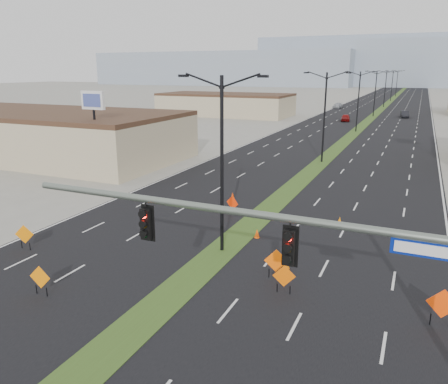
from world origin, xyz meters
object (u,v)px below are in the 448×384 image
at_px(streetlight_2, 358,100).
at_px(cone_2, 340,221).
at_px(streetlight_3, 375,92).
at_px(streetlight_6, 397,82).
at_px(streetlight_4, 385,88).
at_px(cone_1, 286,263).
at_px(cone_0, 257,234).
at_px(streetlight_5, 392,85).
at_px(construction_sign_3, 284,277).
at_px(construction_sign_2, 232,204).
at_px(car_far, 338,106).
at_px(construction_sign_5, 443,305).
at_px(streetlight_1, 325,115).
at_px(streetlight_0, 222,160).
at_px(car_mid, 405,114).
at_px(construction_sign_1, 40,278).
at_px(construction_sign_4, 276,262).
at_px(construction_sign_0, 24,235).
at_px(signal_mast, 353,272).
at_px(cone_3, 233,196).
at_px(pole_sign_west, 93,107).
at_px(car_left, 346,118).

bearing_deg(streetlight_2, cone_2, -83.50).
distance_m(streetlight_3, streetlight_6, 84.00).
relative_size(streetlight_4, cone_1, 15.15).
distance_m(streetlight_3, cone_0, 81.44).
relative_size(streetlight_2, streetlight_3, 1.00).
bearing_deg(cone_1, streetlight_4, 92.10).
height_order(streetlight_5, cone_1, streetlight_5).
distance_m(streetlight_2, construction_sign_3, 59.83).
height_order(streetlight_2, streetlight_3, same).
bearing_deg(construction_sign_2, car_far, 115.58).
relative_size(streetlight_6, construction_sign_5, 5.82).
height_order(streetlight_1, streetlight_5, same).
distance_m(streetlight_0, car_mid, 84.38).
height_order(streetlight_5, construction_sign_1, streetlight_5).
distance_m(streetlight_4, construction_sign_2, 105.84).
distance_m(streetlight_3, streetlight_4, 28.00).
xyz_separation_m(streetlight_4, streetlight_5, (0.00, 28.00, 0.00)).
xyz_separation_m(construction_sign_4, cone_2, (1.56, 9.54, -0.66)).
height_order(construction_sign_0, construction_sign_4, construction_sign_4).
distance_m(car_far, construction_sign_1, 111.29).
bearing_deg(construction_sign_5, construction_sign_2, 144.61).
distance_m(streetlight_5, car_mid, 56.59).
bearing_deg(streetlight_2, construction_sign_3, -85.41).
relative_size(signal_mast, streetlight_3, 1.63).
bearing_deg(signal_mast, cone_3, 121.24).
bearing_deg(construction_sign_0, streetlight_1, 52.31).
distance_m(car_mid, cone_3, 74.84).
relative_size(streetlight_4, cone_0, 17.15).
height_order(signal_mast, streetlight_1, streetlight_1).
distance_m(construction_sign_3, cone_1, 2.73).
xyz_separation_m(streetlight_2, cone_0, (1.20, -53.27, -5.13)).
bearing_deg(streetlight_6, signal_mast, -87.25).
relative_size(streetlight_3, pole_sign_west, 1.21).
height_order(streetlight_4, car_left, streetlight_4).
bearing_deg(streetlight_1, cone_0, -87.28).
bearing_deg(construction_sign_5, signal_mast, -113.87).
xyz_separation_m(construction_sign_2, cone_0, (3.20, -3.55, -0.56)).
xyz_separation_m(construction_sign_3, cone_1, (-0.63, 2.61, -0.51)).
bearing_deg(streetlight_2, streetlight_4, 90.00).
relative_size(streetlight_4, construction_sign_3, 6.94).
height_order(signal_mast, construction_sign_2, signal_mast).
bearing_deg(streetlight_5, streetlight_1, -90.00).
distance_m(car_mid, car_far, 26.05).
distance_m(streetlight_4, construction_sign_4, 114.35).
bearing_deg(cone_1, signal_mast, -64.25).
relative_size(construction_sign_2, construction_sign_4, 0.91).
bearing_deg(car_mid, streetlight_6, 86.97).
bearing_deg(pole_sign_west, construction_sign_3, -31.81).
bearing_deg(streetlight_4, construction_sign_2, -91.08).
bearing_deg(signal_mast, cone_1, 115.75).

